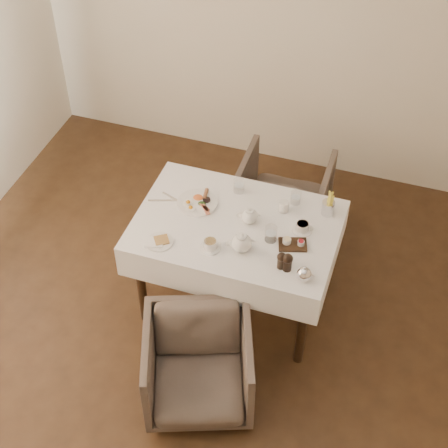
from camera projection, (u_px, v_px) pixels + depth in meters
name	position (u px, v px, depth m)	size (l,w,h in m)	color
table	(236.00, 237.00, 4.39)	(1.28, 0.88, 0.75)	black
armchair_near	(198.00, 366.00, 4.10)	(0.63, 0.65, 0.59)	brown
armchair_far	(283.00, 196.00, 5.16)	(0.65, 0.67, 0.61)	brown
breakfast_plate	(198.00, 202.00, 4.44)	(0.27, 0.27, 0.03)	white
side_plate	(158.00, 242.00, 4.18)	(0.18, 0.17, 0.02)	white
teapot_centre	(250.00, 215.00, 4.28)	(0.15, 0.11, 0.12)	white
teapot_front	(242.00, 242.00, 4.10)	(0.17, 0.13, 0.14)	white
creamer	(284.00, 206.00, 4.37)	(0.06, 0.06, 0.07)	white
teacup_near	(210.00, 245.00, 4.14)	(0.13, 0.13, 0.06)	white
teacup_far	(302.00, 227.00, 4.24)	(0.13, 0.13, 0.06)	white
glass_left	(239.00, 186.00, 4.49)	(0.07, 0.07, 0.10)	silver
glass_mid	(271.00, 234.00, 4.17)	(0.07, 0.07, 0.10)	silver
glass_right	(296.00, 197.00, 4.42)	(0.07, 0.07, 0.09)	silver
condiment_board	(293.00, 244.00, 4.16)	(0.20, 0.16, 0.04)	black
pepper_mill_left	(281.00, 260.00, 4.01)	(0.06, 0.06, 0.12)	black
pepper_mill_right	(288.00, 262.00, 3.99)	(0.06, 0.06, 0.12)	black
silver_pot	(304.00, 273.00, 3.93)	(0.11, 0.09, 0.11)	white
fries_cup	(328.00, 205.00, 4.32)	(0.08, 0.08, 0.17)	silver
cutlery_fork	(173.00, 198.00, 4.47)	(0.01, 0.19, 0.00)	silver
cutlery_knife	(164.00, 200.00, 4.46)	(0.02, 0.20, 0.00)	silver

